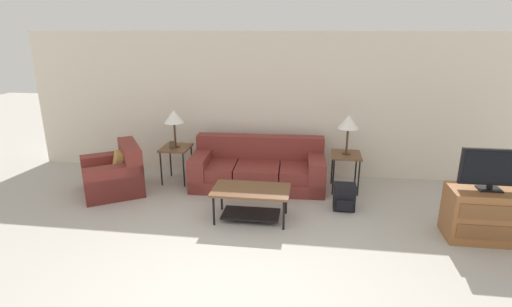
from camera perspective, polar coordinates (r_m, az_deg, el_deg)
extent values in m
plane|color=#B2ADA3|center=(4.33, -3.78, -20.26)|extent=(24.00, 24.00, 0.00)
cube|color=silver|center=(7.34, 2.07, 6.96)|extent=(9.18, 0.06, 2.60)
cube|color=maroon|center=(6.95, 0.29, -3.87)|extent=(2.30, 1.07, 0.22)
cube|color=maroon|center=(6.97, -5.90, -2.07)|extent=(0.77, 0.91, 0.20)
cube|color=maroon|center=(6.86, 0.28, -2.30)|extent=(0.77, 0.91, 0.20)
cube|color=maroon|center=(6.83, 6.58, -2.50)|extent=(0.77, 0.91, 0.20)
cube|color=maroon|center=(7.13, 0.57, 1.01)|extent=(2.27, 0.35, 0.40)
cube|color=maroon|center=(7.05, -7.75, -2.18)|extent=(0.32, 0.99, 0.58)
cube|color=maroon|center=(6.87, 8.55, -2.73)|extent=(0.32, 0.99, 0.58)
cube|color=maroon|center=(7.14, -19.81, -3.62)|extent=(1.31, 1.34, 0.40)
cube|color=maroon|center=(7.04, -17.55, -0.22)|extent=(0.77, 0.99, 0.40)
cube|color=maroon|center=(7.46, -20.18, -2.08)|extent=(0.90, 0.71, 0.56)
cube|color=maroon|center=(6.76, -19.55, -4.04)|extent=(0.90, 0.71, 0.56)
cube|color=tan|center=(7.05, -19.15, -1.22)|extent=(0.34, 0.39, 0.36)
cube|color=brown|center=(5.67, -0.72, -5.25)|extent=(1.10, 0.62, 0.04)
cylinder|color=black|center=(5.63, -6.06, -8.14)|extent=(0.03, 0.03, 0.43)
cylinder|color=black|center=(5.50, 3.98, -8.77)|extent=(0.03, 0.03, 0.43)
cylinder|color=black|center=(6.08, -4.93, -6.11)|extent=(0.03, 0.03, 0.43)
cylinder|color=black|center=(5.95, 4.33, -6.64)|extent=(0.03, 0.03, 0.43)
cube|color=black|center=(5.83, -0.71, -8.62)|extent=(0.82, 0.44, 0.02)
cube|color=brown|center=(7.17, -11.39, 0.80)|extent=(0.49, 0.56, 0.03)
cylinder|color=black|center=(7.13, -13.40, -2.15)|extent=(0.03, 0.03, 0.61)
cylinder|color=black|center=(6.99, -10.28, -2.33)|extent=(0.03, 0.03, 0.61)
cylinder|color=black|center=(7.55, -12.12, -0.95)|extent=(0.03, 0.03, 0.61)
cylinder|color=black|center=(7.42, -9.16, -1.10)|extent=(0.03, 0.03, 0.61)
cube|color=brown|center=(6.81, 12.75, -0.19)|extent=(0.49, 0.56, 0.03)
cylinder|color=black|center=(6.67, 10.97, -3.36)|extent=(0.03, 0.03, 0.61)
cylinder|color=black|center=(6.71, 14.45, -3.48)|extent=(0.03, 0.03, 0.61)
cylinder|color=black|center=(7.12, 10.81, -2.00)|extent=(0.03, 0.03, 0.61)
cylinder|color=black|center=(7.16, 14.06, -2.12)|extent=(0.03, 0.03, 0.61)
cylinder|color=#472D1E|center=(7.17, -11.40, 0.98)|extent=(0.14, 0.14, 0.02)
cylinder|color=#472D1E|center=(7.11, -11.51, 2.68)|extent=(0.04, 0.04, 0.42)
cone|color=white|center=(7.03, -11.66, 5.21)|extent=(0.34, 0.34, 0.22)
cylinder|color=#472D1E|center=(6.80, 12.76, 0.00)|extent=(0.14, 0.14, 0.02)
cylinder|color=#472D1E|center=(6.74, 12.89, 1.78)|extent=(0.04, 0.04, 0.42)
cone|color=white|center=(6.66, 13.08, 4.44)|extent=(0.34, 0.34, 0.22)
cube|color=#935B33|center=(6.00, 29.82, -7.54)|extent=(0.93, 0.54, 0.69)
cube|color=brown|center=(5.72, 31.02, -7.29)|extent=(0.82, 0.01, 0.19)
cube|color=brown|center=(5.83, 30.59, -9.75)|extent=(0.82, 0.01, 0.19)
cube|color=black|center=(5.88, 30.34, -4.41)|extent=(0.28, 0.20, 0.02)
cube|color=black|center=(5.86, 30.39, -4.09)|extent=(0.06, 0.04, 0.05)
cube|color=black|center=(5.78, 30.79, -1.68)|extent=(0.79, 0.05, 0.47)
cube|color=black|center=(5.76, 30.89, -1.77)|extent=(0.72, 0.01, 0.42)
cube|color=black|center=(6.21, 12.51, -6.06)|extent=(0.32, 0.22, 0.41)
cube|color=black|center=(6.13, 12.54, -7.25)|extent=(0.24, 0.05, 0.16)
cylinder|color=black|center=(6.32, 11.63, -5.39)|extent=(0.02, 0.02, 0.31)
cylinder|color=black|center=(6.33, 13.24, -5.44)|extent=(0.02, 0.02, 0.31)
cube|color=#4C3828|center=(7.08, -11.84, 1.23)|extent=(0.10, 0.04, 0.13)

